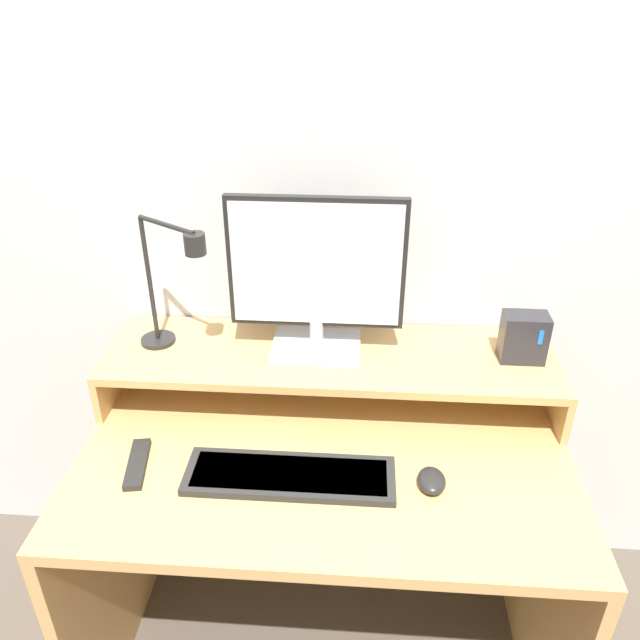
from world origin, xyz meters
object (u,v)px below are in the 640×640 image
(router_dock, at_px, (524,337))
(remote_control, at_px, (137,464))
(mouse, at_px, (432,481))
(monitor, at_px, (316,277))
(desk_lamp, at_px, (171,283))
(keyboard, at_px, (290,476))

(router_dock, relative_size, remote_control, 0.77)
(mouse, bearing_deg, router_dock, 53.83)
(monitor, relative_size, remote_control, 2.64)
(monitor, distance_m, desk_lamp, 0.36)
(monitor, relative_size, desk_lamp, 1.23)
(desk_lamp, relative_size, remote_control, 2.15)
(router_dock, xyz_separation_m, keyboard, (-0.56, -0.33, -0.19))
(monitor, relative_size, router_dock, 3.44)
(keyboard, xyz_separation_m, mouse, (0.32, 0.00, 0.01))
(desk_lamp, bearing_deg, remote_control, -97.62)
(mouse, distance_m, remote_control, 0.68)
(mouse, bearing_deg, desk_lamp, 154.72)
(keyboard, bearing_deg, monitor, 84.21)
(router_dock, xyz_separation_m, mouse, (-0.24, -0.33, -0.19))
(router_dock, relative_size, keyboard, 0.27)
(desk_lamp, height_order, mouse, desk_lamp)
(monitor, bearing_deg, remote_control, -140.16)
(monitor, distance_m, mouse, 0.56)
(keyboard, bearing_deg, desk_lamp, 136.67)
(keyboard, distance_m, mouse, 0.32)
(remote_control, bearing_deg, mouse, -1.27)
(router_dock, bearing_deg, mouse, -126.17)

